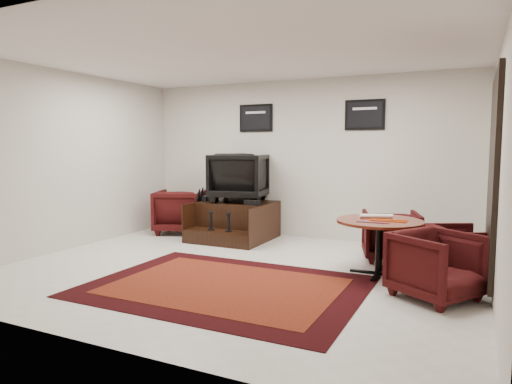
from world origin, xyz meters
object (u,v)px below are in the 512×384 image
Objects in this scene: table_chair_back at (391,233)px; table_chair_window at (458,249)px; shine_chair at (239,175)px; table_chair_corner at (437,262)px; shine_podium at (236,222)px; meeting_table at (380,227)px; armchair_side at (180,209)px.

table_chair_window is (0.90, -0.58, -0.03)m from table_chair_back.
shine_chair is 4.09m from table_chair_corner.
table_chair_corner is (0.73, -1.55, 0.01)m from table_chair_back.
table_chair_corner is at bearing -29.09° from shine_podium.
table_chair_window is 0.99m from table_chair_corner.
table_chair_window is at bearing 23.07° from table_chair_corner.
shine_podium is at bearing 48.45° from table_chair_window.
shine_podium is at bearing 155.50° from meeting_table.
shine_podium is 1.45× the size of armchair_side.
table_chair_back is (0.00, 0.87, -0.23)m from meeting_table.
table_chair_corner reaches higher than shine_podium.
shine_podium is 1.63× the size of table_chair_corner.
armchair_side is 4.94m from table_chair_window.
shine_chair is at bearing 92.44° from table_chair_corner.
armchair_side is 4.14m from meeting_table.
shine_podium is 1.67× the size of table_chair_back.
meeting_table is 1.35× the size of table_chair_corner.
table_chair_window is (0.90, 0.29, -0.26)m from meeting_table.
table_chair_corner is at bearing -42.97° from meeting_table.
table_chair_window reaches higher than meeting_table.
table_chair_corner is at bearing 142.93° from table_chair_window.
shine_chair is at bearing 153.16° from meeting_table.
shine_chair is (-0.00, 0.14, 0.83)m from shine_podium.
table_chair_window is at bearing 147.51° from armchair_side.
shine_chair reaches higher than shine_podium.
shine_chair reaches higher than table_chair_back.
table_chair_window is (3.63, -0.95, 0.06)m from shine_podium.
armchair_side is at bearing -22.80° from table_chair_back.
table_chair_back is at bearing 30.54° from table_chair_window.
armchair_side is 5.06m from table_chair_corner.
table_chair_window is 0.90× the size of table_chair_corner.
armchair_side reaches higher than table_chair_window.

